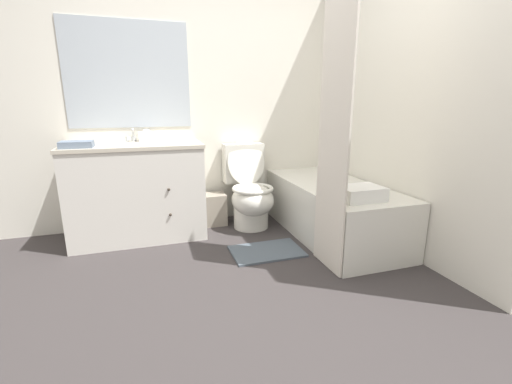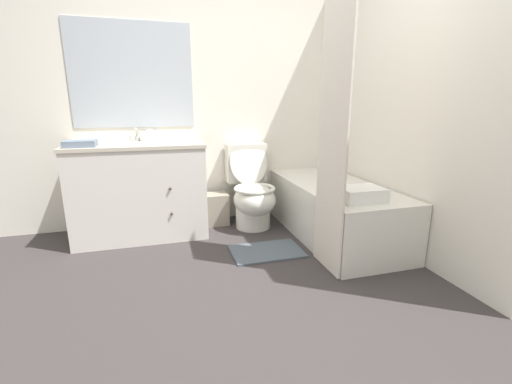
# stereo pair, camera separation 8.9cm
# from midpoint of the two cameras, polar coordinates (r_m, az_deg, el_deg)

# --- Properties ---
(ground_plane) EXTENTS (14.00, 14.00, 0.00)m
(ground_plane) POSITION_cam_midpoint_polar(r_m,az_deg,el_deg) (2.17, 2.77, -18.67)
(ground_plane) COLOR #383333
(wall_back) EXTENTS (8.00, 0.06, 2.50)m
(wall_back) POSITION_cam_midpoint_polar(r_m,az_deg,el_deg) (3.52, -6.62, 15.51)
(wall_back) COLOR white
(wall_back) RESTS_ON ground_plane
(wall_right) EXTENTS (0.05, 2.73, 2.50)m
(wall_right) POSITION_cam_midpoint_polar(r_m,az_deg,el_deg) (3.22, 21.51, 14.68)
(wall_right) COLOR white
(wall_right) RESTS_ON ground_plane
(vanity_cabinet) EXTENTS (1.15, 0.61, 0.85)m
(vanity_cabinet) POSITION_cam_midpoint_polar(r_m,az_deg,el_deg) (3.25, -17.98, 0.44)
(vanity_cabinet) COLOR silver
(vanity_cabinet) RESTS_ON ground_plane
(sink_faucet) EXTENTS (0.14, 0.12, 0.12)m
(sink_faucet) POSITION_cam_midpoint_polar(r_m,az_deg,el_deg) (3.39, -18.50, 8.70)
(sink_faucet) COLOR silver
(sink_faucet) RESTS_ON vanity_cabinet
(toilet) EXTENTS (0.40, 0.65, 0.84)m
(toilet) POSITION_cam_midpoint_polar(r_m,az_deg,el_deg) (3.35, 0.07, -0.05)
(toilet) COLOR silver
(toilet) RESTS_ON ground_plane
(bathtub) EXTENTS (0.70, 1.57, 0.49)m
(bathtub) POSITION_cam_midpoint_polar(r_m,az_deg,el_deg) (3.22, 13.53, -2.85)
(bathtub) COLOR silver
(bathtub) RESTS_ON ground_plane
(shower_curtain) EXTENTS (0.01, 0.40, 1.99)m
(shower_curtain) POSITION_cam_midpoint_polar(r_m,az_deg,el_deg) (2.41, 13.79, 9.63)
(shower_curtain) COLOR silver
(shower_curtain) RESTS_ON ground_plane
(wastebasket) EXTENTS (0.24, 0.21, 0.31)m
(wastebasket) POSITION_cam_midpoint_polar(r_m,az_deg,el_deg) (3.47, -5.98, -2.81)
(wastebasket) COLOR gray
(wastebasket) RESTS_ON ground_plane
(tissue_box) EXTENTS (0.15, 0.13, 0.11)m
(tissue_box) POSITION_cam_midpoint_polar(r_m,az_deg,el_deg) (3.36, -16.53, 8.95)
(tissue_box) COLOR white
(tissue_box) RESTS_ON vanity_cabinet
(hand_towel_folded) EXTENTS (0.24, 0.18, 0.05)m
(hand_towel_folded) POSITION_cam_midpoint_polar(r_m,az_deg,el_deg) (3.07, -26.52, 7.23)
(hand_towel_folded) COLOR slate
(hand_towel_folded) RESTS_ON vanity_cabinet
(bath_towel_folded) EXTENTS (0.33, 0.24, 0.10)m
(bath_towel_folded) POSITION_cam_midpoint_polar(r_m,az_deg,el_deg) (2.66, 17.95, -0.34)
(bath_towel_folded) COLOR white
(bath_towel_folded) RESTS_ON bathtub
(bath_mat) EXTENTS (0.58, 0.38, 0.02)m
(bath_mat) POSITION_cam_midpoint_polar(r_m,az_deg,el_deg) (2.86, 2.70, -9.86)
(bath_mat) COLOR #4C5660
(bath_mat) RESTS_ON ground_plane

